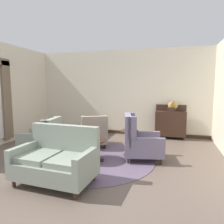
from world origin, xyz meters
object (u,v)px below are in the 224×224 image
at_px(armchair_far_left, 43,140).
at_px(gramophone, 173,104).
at_px(armchair_back_corner, 94,133).
at_px(sideboard, 170,123).
at_px(porcelain_vase, 90,134).
at_px(coffee_table, 89,144).
at_px(armchair_foreground_right, 139,141).
at_px(side_table, 129,141).
at_px(settee, 56,160).

relative_size(armchair_far_left, gramophone, 1.98).
distance_m(armchair_back_corner, sideboard, 2.71).
bearing_deg(porcelain_vase, coffee_table, 174.76).
height_order(armchair_foreground_right, armchair_back_corner, armchair_foreground_right).
height_order(coffee_table, sideboard, sideboard).
bearing_deg(side_table, armchair_foreground_right, -32.02).
xyz_separation_m(armchair_far_left, side_table, (2.09, 0.66, -0.03)).
xyz_separation_m(coffee_table, armchair_back_corner, (-0.31, 1.10, -0.00)).
bearing_deg(armchair_foreground_right, gramophone, -32.07).
relative_size(armchair_foreground_right, armchair_back_corner, 0.98).
distance_m(armchair_foreground_right, side_table, 0.33).
bearing_deg(settee, coffee_table, 86.31).
distance_m(settee, armchair_far_left, 1.58).
xyz_separation_m(armchair_back_corner, side_table, (1.17, -0.51, -0.01)).
height_order(porcelain_vase, gramophone, gramophone).
distance_m(armchair_foreground_right, sideboard, 2.42).
distance_m(porcelain_vase, armchair_back_corner, 1.18).
distance_m(porcelain_vase, side_table, 1.06).
relative_size(armchair_foreground_right, sideboard, 0.96).
bearing_deg(sideboard, coffee_table, -124.25).
relative_size(armchair_far_left, sideboard, 0.86).
xyz_separation_m(coffee_table, side_table, (0.86, 0.59, -0.01)).
bearing_deg(sideboard, side_table, -115.00).
bearing_deg(gramophone, side_table, -117.00).
relative_size(settee, armchair_back_corner, 1.31).
bearing_deg(side_table, porcelain_vase, -144.70).
distance_m(armchair_foreground_right, armchair_back_corner, 1.60).
bearing_deg(armchair_back_corner, settee, 66.32).
bearing_deg(porcelain_vase, armchair_back_corner, 106.94).
distance_m(coffee_table, side_table, 1.04).
height_order(armchair_foreground_right, sideboard, sideboard).
height_order(coffee_table, side_table, side_table).
height_order(coffee_table, gramophone, gramophone).
xyz_separation_m(coffee_table, sideboard, (1.86, 2.73, 0.12)).
xyz_separation_m(settee, gramophone, (2.05, 3.86, 0.76)).
relative_size(coffee_table, sideboard, 0.69).
bearing_deg(coffee_table, porcelain_vase, -5.24).
xyz_separation_m(porcelain_vase, armchair_far_left, (-1.25, -0.06, -0.22)).
bearing_deg(sideboard, gramophone, -61.54).
distance_m(settee, sideboard, 4.43).
relative_size(porcelain_vase, armchair_far_left, 0.29).
xyz_separation_m(armchair_foreground_right, armchair_back_corner, (-1.45, 0.68, -0.04)).
bearing_deg(armchair_far_left, porcelain_vase, 85.32).
height_order(settee, armchair_back_corner, settee).
relative_size(settee, side_table, 2.21).
distance_m(side_table, gramophone, 2.43).
xyz_separation_m(coffee_table, gramophone, (1.90, 2.64, 0.77)).
relative_size(porcelain_vase, armchair_foreground_right, 0.26).
xyz_separation_m(coffee_table, porcelain_vase, (0.02, -0.00, 0.23)).
relative_size(sideboard, gramophone, 2.30).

